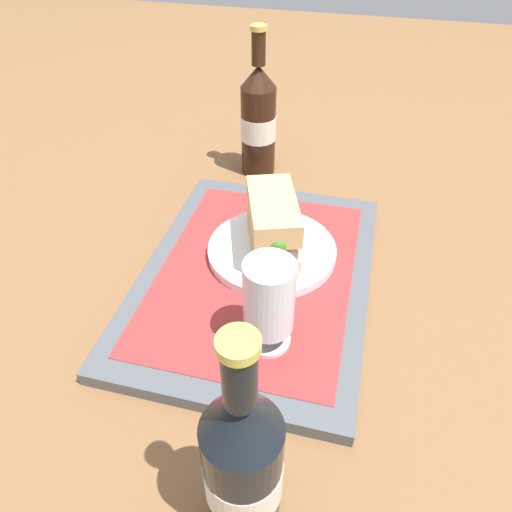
{
  "coord_description": "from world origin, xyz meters",
  "views": [
    {
      "loc": [
        0.48,
        0.12,
        0.48
      ],
      "look_at": [
        0.0,
        0.0,
        0.05
      ],
      "focal_mm": 32.98,
      "sensor_mm": 36.0,
      "label": 1
    }
  ],
  "objects_px": {
    "beer_bottle": "(243,468)",
    "second_bottle": "(258,120)",
    "sandwich": "(273,225)",
    "beer_glass": "(269,301)",
    "plate": "(272,250)"
  },
  "relations": [
    {
      "from": "beer_bottle",
      "to": "second_bottle",
      "type": "relative_size",
      "value": 1.0
    },
    {
      "from": "second_bottle",
      "to": "beer_bottle",
      "type": "bearing_deg",
      "value": 12.68
    },
    {
      "from": "sandwich",
      "to": "beer_glass",
      "type": "bearing_deg",
      "value": -8.51
    },
    {
      "from": "beer_bottle",
      "to": "second_bottle",
      "type": "xyz_separation_m",
      "value": [
        -0.62,
        -0.14,
        0.0
      ]
    },
    {
      "from": "sandwich",
      "to": "second_bottle",
      "type": "distance_m",
      "value": 0.28
    },
    {
      "from": "beer_glass",
      "to": "beer_bottle",
      "type": "distance_m",
      "value": 0.2
    },
    {
      "from": "beer_glass",
      "to": "plate",
      "type": "bearing_deg",
      "value": -169.15
    },
    {
      "from": "sandwich",
      "to": "beer_glass",
      "type": "height_order",
      "value": "beer_glass"
    },
    {
      "from": "plate",
      "to": "beer_glass",
      "type": "distance_m",
      "value": 0.18
    },
    {
      "from": "plate",
      "to": "beer_bottle",
      "type": "distance_m",
      "value": 0.37
    },
    {
      "from": "plate",
      "to": "beer_glass",
      "type": "height_order",
      "value": "beer_glass"
    },
    {
      "from": "plate",
      "to": "second_bottle",
      "type": "relative_size",
      "value": 0.71
    },
    {
      "from": "plate",
      "to": "beer_bottle",
      "type": "height_order",
      "value": "beer_bottle"
    },
    {
      "from": "beer_glass",
      "to": "beer_bottle",
      "type": "height_order",
      "value": "beer_bottle"
    },
    {
      "from": "plate",
      "to": "beer_bottle",
      "type": "xyz_separation_m",
      "value": [
        0.36,
        0.05,
        0.08
      ]
    }
  ]
}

